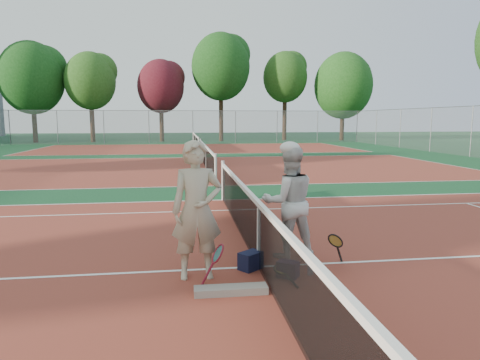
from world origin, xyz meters
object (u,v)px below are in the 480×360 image
(racket_red, at_px, (218,264))
(player_a, at_px, (197,210))
(player_b, at_px, (289,202))
(water_bottle, at_px, (310,265))
(sports_bag_navy, at_px, (251,261))
(racket_black_held, at_px, (335,250))
(net_main, at_px, (259,235))
(racket_spare, at_px, (282,272))
(sports_bag_purple, at_px, (288,269))

(racket_red, bearing_deg, player_a, 123.71)
(player_b, distance_m, water_bottle, 1.16)
(sports_bag_navy, bearing_deg, racket_black_held, -1.76)
(net_main, xyz_separation_m, racket_red, (-0.67, -0.56, -0.24))
(sports_bag_navy, xyz_separation_m, water_bottle, (0.82, -0.35, 0.02))
(racket_black_held, bearing_deg, water_bottle, -12.04)
(racket_spare, distance_m, water_bottle, 0.43)
(sports_bag_navy, distance_m, sports_bag_purple, 0.62)
(player_b, bearing_deg, racket_black_held, 134.67)
(net_main, bearing_deg, racket_black_held, -5.81)
(player_a, distance_m, racket_black_held, 2.23)
(net_main, height_order, sports_bag_purple, net_main)
(net_main, bearing_deg, racket_spare, -61.15)
(player_a, xyz_separation_m, racket_red, (0.27, -0.27, -0.71))
(player_b, height_order, racket_black_held, player_b)
(racket_spare, relative_size, water_bottle, 1.98)
(sports_bag_purple, relative_size, water_bottle, 0.96)
(racket_spare, xyz_separation_m, water_bottle, (0.43, 0.03, 0.08))
(racket_red, height_order, water_bottle, racket_red)
(racket_spare, relative_size, sports_bag_purple, 2.06)
(racket_red, distance_m, sports_bag_purple, 1.02)
(water_bottle, bearing_deg, sports_bag_purple, -173.00)
(racket_spare, height_order, sports_bag_navy, sports_bag_navy)
(sports_bag_navy, bearing_deg, water_bottle, -23.44)
(player_a, height_order, racket_red, player_a)
(racket_red, height_order, racket_spare, racket_red)
(racket_red, bearing_deg, sports_bag_purple, -6.64)
(racket_spare, bearing_deg, sports_bag_purple, -112.96)
(sports_bag_purple, bearing_deg, player_b, 75.44)
(racket_red, distance_m, racket_black_held, 1.89)
(player_b, height_order, sports_bag_navy, player_b)
(player_a, relative_size, racket_red, 3.62)
(player_a, relative_size, racket_spare, 3.28)
(racket_red, bearing_deg, racket_spare, -5.43)
(racket_red, bearing_deg, player_b, 27.25)
(net_main, relative_size, sports_bag_navy, 32.60)
(sports_bag_purple, bearing_deg, water_bottle, 7.00)
(player_a, xyz_separation_m, sports_bag_navy, (0.80, 0.21, -0.84))
(player_b, xyz_separation_m, sports_bag_purple, (-0.24, -0.91, -0.79))
(net_main, relative_size, player_a, 5.63)
(player_b, height_order, racket_spare, player_b)
(player_a, distance_m, sports_bag_navy, 1.18)
(player_b, bearing_deg, water_bottle, 94.75)
(net_main, distance_m, racket_spare, 0.69)
(player_b, bearing_deg, player_a, 23.24)
(player_b, height_order, sports_bag_purple, player_b)
(racket_red, height_order, sports_bag_navy, racket_red)
(water_bottle, bearing_deg, player_a, 175.05)
(player_a, height_order, sports_bag_navy, player_a)
(racket_red, height_order, racket_black_held, racket_red)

